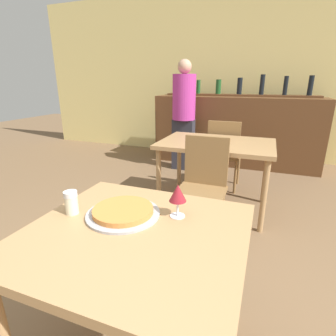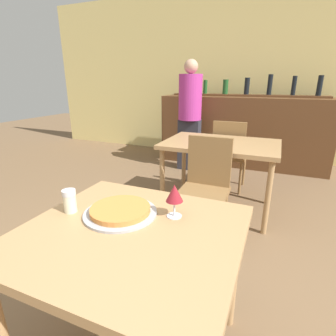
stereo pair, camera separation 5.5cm
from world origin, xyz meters
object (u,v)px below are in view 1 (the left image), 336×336
(wine_glass, at_px, (178,194))
(pizza_tray, at_px, (123,212))
(chair_far_side_front, at_px, (203,182))
(chair_far_side_back, at_px, (224,151))
(cheese_shaker, at_px, (71,202))
(person_standing, at_px, (184,113))

(wine_glass, bearing_deg, pizza_tray, -162.06)
(chair_far_side_front, relative_size, chair_far_side_back, 1.00)
(chair_far_side_back, bearing_deg, chair_far_side_front, 90.00)
(chair_far_side_back, distance_m, cheese_shaker, 2.34)
(chair_far_side_front, distance_m, chair_far_side_back, 1.12)
(chair_far_side_back, bearing_deg, cheese_shaker, 80.96)
(chair_far_side_front, xyz_separation_m, wine_glass, (0.11, -1.02, 0.33))
(chair_far_side_back, relative_size, cheese_shaker, 7.86)
(person_standing, bearing_deg, chair_far_side_front, -67.47)
(chair_far_side_front, xyz_separation_m, cheese_shaker, (-0.36, -1.17, 0.28))
(cheese_shaker, bearing_deg, wine_glass, 17.32)
(cheese_shaker, bearing_deg, chair_far_side_front, 72.73)
(cheese_shaker, relative_size, wine_glass, 0.71)
(pizza_tray, bearing_deg, chair_far_side_back, 86.67)
(pizza_tray, distance_m, person_standing, 2.90)
(cheese_shaker, bearing_deg, chair_far_side_back, 80.96)
(person_standing, bearing_deg, pizza_tray, -78.24)
(pizza_tray, distance_m, wine_glass, 0.27)
(person_standing, bearing_deg, wine_glass, -73.19)
(pizza_tray, height_order, person_standing, person_standing)
(pizza_tray, distance_m, cheese_shaker, 0.25)
(chair_far_side_back, bearing_deg, wine_glass, 93.04)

